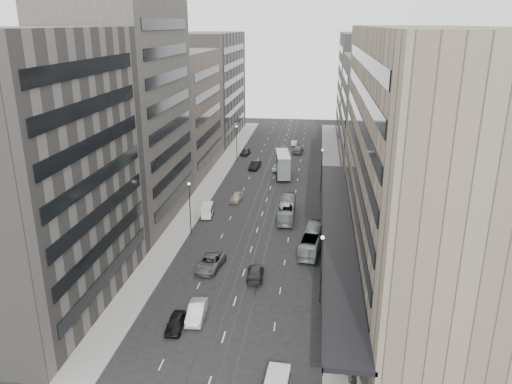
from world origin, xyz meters
The scene contains 29 objects.
ground centered at (0.00, 0.00, 0.00)m, with size 220.00×220.00×0.00m, color black.
sidewalk_right centered at (12.00, 37.50, 0.07)m, with size 4.00×125.00×0.15m, color gray.
sidewalk_left centered at (-12.00, 37.50, 0.07)m, with size 4.00×125.00×0.15m, color gray.
department_store centered at (21.45, 8.00, 14.95)m, with size 19.20×60.00×30.00m.
building_right_mid centered at (21.50, 52.00, 12.00)m, with size 15.00×28.00×24.00m, color #443F3B.
building_right_far centered at (21.50, 82.00, 14.00)m, with size 15.00×32.00×28.00m, color #5F5B55.
building_left_a centered at (-21.50, -8.00, 15.00)m, with size 15.00×28.00×30.00m, color #5F5B55.
building_left_b centered at (-21.50, 19.00, 17.00)m, with size 15.00×26.00×34.00m, color #443F3B.
building_left_c centered at (-21.50, 46.00, 12.50)m, with size 15.00×28.00×25.00m, color #6E6256.
building_left_d centered at (-21.50, 79.00, 14.00)m, with size 15.00×38.00×28.00m, color #5F5B55.
lamp_right_near centered at (9.70, -5.00, 5.20)m, with size 0.44×0.44×8.32m.
lamp_right_far centered at (9.70, 35.00, 5.20)m, with size 0.44×0.44×8.32m.
lamp_left_near centered at (-9.70, 12.00, 5.20)m, with size 0.44×0.44×8.32m.
lamp_left_far centered at (-9.70, 55.00, 5.20)m, with size 0.44×0.44×8.32m.
bus_near centered at (8.50, 8.90, 1.44)m, with size 2.42×10.35×2.88m, color gray.
bus_far centered at (4.19, 20.72, 1.49)m, with size 2.50×10.67×2.97m, color gray.
double_decker centered at (1.80, 43.64, 2.72)m, with size 3.84×9.48×5.04m.
panel_van centered at (-8.77, 19.26, 1.22)m, with size 1.98×3.65×2.22m.
sedan_0 centered at (-5.25, -12.15, 0.72)m, with size 1.69×4.20×1.43m, color black.
sedan_1 centered at (-3.51, -9.95, 0.82)m, with size 1.73×4.96×1.63m, color silver.
sedan_2 centered at (-4.51, 1.59, 0.84)m, with size 2.79×6.05×1.68m, color #515153.
sedan_3 centered at (1.65, -0.22, 0.73)m, with size 2.05×5.04×1.46m, color #232326.
sedan_4 centered at (-5.31, 27.61, 0.76)m, with size 1.80×4.47×1.52m, color #A89D8B.
sedan_5 centered at (-4.64, 48.86, 0.85)m, with size 1.79×5.15×1.70m, color black.
sedan_6 centered at (0.51, 48.25, 0.70)m, with size 2.33×5.06×1.41m, color white.
sedan_7 centered at (4.10, 64.18, 0.82)m, with size 2.28×5.62×1.63m, color #565659.
sedan_8 centered at (-8.50, 60.91, 0.80)m, with size 1.90×4.72×1.61m, color black.
sedan_9 centered at (2.70, 72.03, 0.67)m, with size 1.42×4.09×1.35m, color #B4AF95.
pedestrian centered at (12.69, -19.08, 1.10)m, with size 0.70×0.46×1.91m, color black.
Camera 1 is at (8.70, -55.59, 30.39)m, focal length 35.00 mm.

